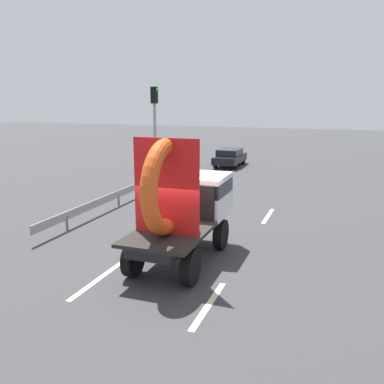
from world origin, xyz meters
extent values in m
plane|color=#38383A|center=(0.00, 0.00, 0.00)|extent=(120.00, 120.00, 0.00)
cylinder|color=black|center=(-0.82, 1.64, 0.50)|extent=(0.28, 1.00, 1.00)
cylinder|color=black|center=(0.88, 1.64, 0.50)|extent=(0.28, 1.00, 1.00)
cylinder|color=black|center=(-0.82, -1.28, 0.50)|extent=(0.28, 1.00, 1.00)
cylinder|color=black|center=(0.88, -1.28, 0.50)|extent=(0.28, 1.00, 1.00)
cube|color=black|center=(0.03, 0.20, 0.97)|extent=(1.30, 4.69, 0.25)
cube|color=silver|center=(0.03, 1.64, 1.77)|extent=(2.00, 1.81, 1.35)
cube|color=black|center=(0.03, 1.59, 2.07)|extent=(2.02, 1.72, 0.44)
cube|color=black|center=(0.03, -0.71, 1.15)|extent=(2.00, 2.88, 0.10)
cube|color=black|center=(0.03, 0.68, 1.75)|extent=(1.80, 0.08, 1.10)
torus|color=#D84C19|center=(0.03, -0.86, 2.52)|extent=(0.45, 2.65, 2.65)
cube|color=red|center=(0.03, -0.86, 2.52)|extent=(1.90, 0.03, 2.65)
cylinder|color=black|center=(-3.99, 19.79, 0.30)|extent=(0.20, 0.59, 0.59)
cylinder|color=black|center=(-2.54, 19.79, 0.30)|extent=(0.20, 0.59, 0.59)
cylinder|color=black|center=(-3.99, 17.31, 0.30)|extent=(0.20, 0.59, 0.59)
cylinder|color=black|center=(-2.54, 17.31, 0.30)|extent=(0.20, 0.59, 0.59)
cube|color=black|center=(-3.27, 18.55, 0.55)|extent=(1.67, 3.89, 0.51)
cube|color=black|center=(-3.27, 18.46, 1.04)|extent=(1.50, 2.18, 0.46)
cylinder|color=gray|center=(-5.53, 10.53, 2.29)|extent=(0.16, 0.16, 4.58)
cube|color=black|center=(-5.53, 10.53, 5.03)|extent=(0.30, 0.36, 0.90)
sphere|color=#19D833|center=(-5.36, 10.53, 5.31)|extent=(0.20, 0.20, 0.20)
cube|color=gray|center=(-5.15, 7.52, 0.55)|extent=(0.06, 15.67, 0.32)
cylinder|color=slate|center=(-5.15, 1.64, 0.28)|extent=(0.10, 0.10, 0.55)
cylinder|color=slate|center=(-5.15, 5.56, 0.28)|extent=(0.10, 0.10, 0.55)
cylinder|color=slate|center=(-5.15, 9.47, 0.28)|extent=(0.10, 0.10, 0.55)
cylinder|color=slate|center=(-5.15, 13.39, 0.28)|extent=(0.10, 0.10, 0.55)
cube|color=beige|center=(-1.62, -1.71, 0.00)|extent=(0.16, 2.99, 0.01)
cube|color=beige|center=(-1.62, 6.46, 0.00)|extent=(0.16, 2.70, 0.01)
cube|color=beige|center=(1.68, -2.20, 0.00)|extent=(0.16, 2.54, 0.01)
cube|color=beige|center=(1.68, 6.12, 0.00)|extent=(0.16, 2.36, 0.01)
camera|label=1|loc=(4.45, -11.07, 4.87)|focal=39.31mm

